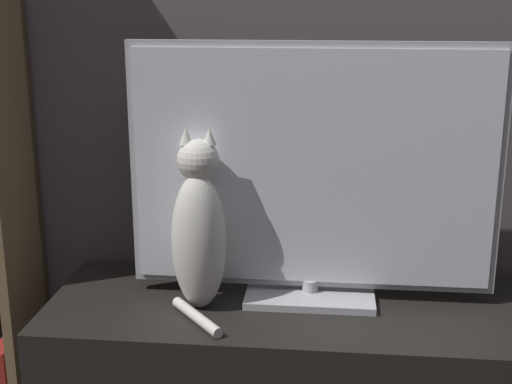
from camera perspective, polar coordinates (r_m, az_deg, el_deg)
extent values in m
cube|color=black|center=(2.09, 3.46, -14.77)|extent=(1.40, 0.52, 0.46)
cube|color=#B7B7BC|center=(2.03, 4.35, -8.14)|extent=(0.36, 0.21, 0.02)
cylinder|color=#B7B7BC|center=(2.02, 4.36, -7.45)|extent=(0.04, 0.04, 0.03)
cube|color=#B7B7BC|center=(1.92, 4.57, 1.90)|extent=(1.00, 0.02, 0.67)
cube|color=white|center=(1.91, 4.56, 1.80)|extent=(0.96, 0.01, 0.64)
ellipsoid|color=silver|center=(1.91, -4.59, -4.02)|extent=(0.16, 0.14, 0.37)
ellipsoid|color=olive|center=(1.96, -4.44, -4.07)|extent=(0.08, 0.05, 0.21)
sphere|color=silver|center=(1.87, -4.66, 2.55)|extent=(0.12, 0.12, 0.11)
cone|color=silver|center=(1.86, -5.65, 4.48)|extent=(0.04, 0.04, 0.04)
cone|color=silver|center=(1.85, -3.76, 4.48)|extent=(0.04, 0.04, 0.04)
cylinder|color=silver|center=(1.89, -4.77, -9.93)|extent=(0.16, 0.19, 0.03)
cube|color=brown|center=(2.17, -19.10, 4.77)|extent=(0.03, 0.28, 1.83)
cube|color=maroon|center=(2.44, -18.78, -13.31)|extent=(0.05, 0.22, 0.23)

